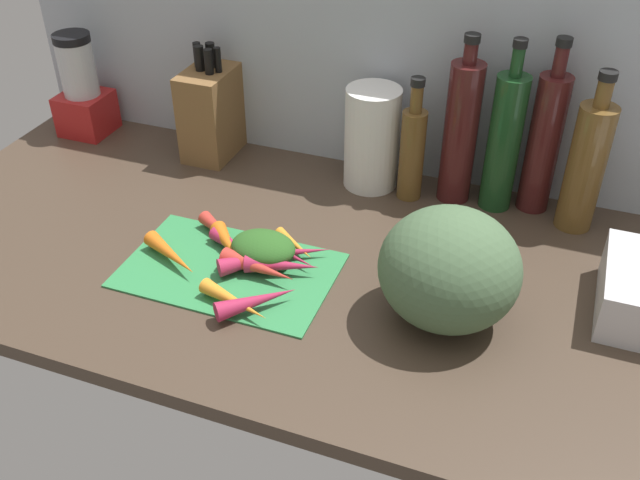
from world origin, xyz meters
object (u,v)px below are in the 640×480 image
carrot_6 (258,268)px  bottle_0 (412,151)px  carrot_7 (294,252)px  carrot_11 (257,301)px  carrot_1 (256,259)px  carrot_3 (282,265)px  knife_block (213,110)px  bottle_1 (461,132)px  carrot_8 (221,232)px  carrot_2 (295,244)px  bottle_3 (544,141)px  carrot_0 (171,255)px  blender_appliance (82,91)px  bottle_4 (586,166)px  carrot_5 (238,249)px  cutting_board (229,269)px  carrot_9 (284,252)px  winter_squash (449,269)px  carrot_4 (228,244)px  carrot_10 (234,301)px  paper_towel_roll (372,138)px  bottle_2 (504,141)px

carrot_6 → bottle_0: bearing=63.9°
carrot_7 → carrot_11: bearing=-91.6°
carrot_1 → carrot_3: same height
knife_block → bottle_1: 56.75cm
carrot_3 → carrot_8: size_ratio=1.06×
carrot_2 → bottle_3: bearing=38.8°
carrot_0 → blender_appliance: blender_appliance is taller
bottle_0 → carrot_7: bearing=-115.5°
bottle_1 → bottle_4: (24.77, -2.03, -1.79)cm
carrot_2 → bottle_3: bottle_3 is taller
carrot_5 → bottle_3: (49.47, 37.98, 12.98)cm
carrot_1 → bottle_3: (44.84, 40.06, 12.68)cm
cutting_board → bottle_4: (58.03, 38.00, 13.24)cm
carrot_9 → bottle_3: bearing=40.8°
winter_squash → carrot_5: bearing=176.1°
carrot_4 → bottle_0: bearing=50.6°
carrot_10 → winter_squash: (33.81, 11.11, 8.09)cm
carrot_0 → carrot_11: size_ratio=1.00×
carrot_6 → bottle_3: bearing=44.3°
carrot_1 → winter_squash: 36.02cm
carrot_2 → blender_appliance: (-66.63, 28.83, 8.72)cm
cutting_board → bottle_3: size_ratio=1.07×
carrot_2 → carrot_7: bearing=-71.1°
carrot_3 → bottle_1: size_ratio=0.38×
carrot_5 → bottle_0: 41.88cm
cutting_board → paper_towel_roll: paper_towel_roll is taller
bottle_0 → bottle_3: (25.15, 5.02, 4.26)cm
paper_towel_roll → bottle_0: 9.51cm
carrot_6 → winter_squash: size_ratio=0.63×
carrot_2 → carrot_11: size_ratio=0.72×
knife_block → cutting_board: bearing=-60.0°
cutting_board → blender_appliance: bearing=146.1°
carrot_7 → carrot_8: carrot_8 is taller
carrot_2 → bottle_3: (40.26, 32.40, 13.29)cm
blender_appliance → carrot_10: bearing=-37.3°
carrot_2 → bottle_3: size_ratio=0.29×
carrot_5 → bottle_3: 63.71cm
carrot_2 → carrot_3: size_ratio=0.78×
cutting_board → winter_squash: winter_squash is taller
carrot_5 → carrot_9: (8.31, 2.43, -0.23)cm
carrot_5 → bottle_3: bearing=37.5°
bottle_0 → bottle_4: 33.81cm
winter_squash → knife_block: size_ratio=0.90×
carrot_2 → carrot_5: 10.78cm
carrot_10 → bottle_2: bearing=54.0°
carrot_3 → bottle_0: 38.85cm
carrot_0 → carrot_9: size_ratio=1.01×
carrot_3 → bottle_3: bearing=45.3°
bottle_2 → carrot_1: bearing=-134.6°
carrot_5 → carrot_1: bearing=-24.1°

